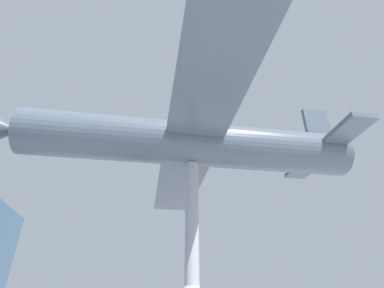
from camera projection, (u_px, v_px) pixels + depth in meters
support_pylon_central at (192, 258)px, 9.42m from camera, size 0.47×0.47×6.58m
suspended_airplane at (186, 143)px, 11.41m from camera, size 16.57×14.00×3.00m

